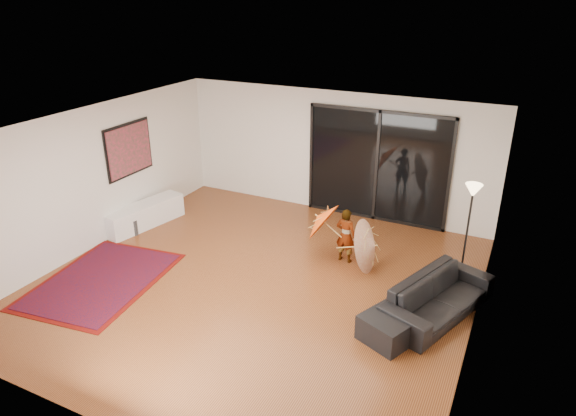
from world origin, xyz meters
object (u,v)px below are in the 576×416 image
Objects in this scene: sofa at (438,297)px; child at (346,235)px; ottoman at (388,328)px; media_console at (145,215)px.

sofa is 2.01× the size of child.
sofa is 3.10× the size of ottoman.
ottoman is at bearing 172.41° from sofa.
media_console reaches higher than ottoman.
media_console is at bearing 165.16° from ottoman.
ottoman is 2.38m from child.
child reaches higher than ottoman.
child reaches higher than sofa.
sofa is 1.09m from ottoman.
child is at bearing 125.16° from ottoman.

